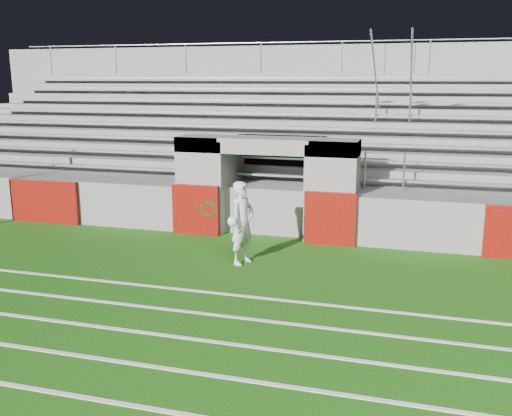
% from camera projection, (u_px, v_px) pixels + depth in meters
% --- Properties ---
extents(ground, '(90.00, 90.00, 0.00)m').
position_uv_depth(ground, '(224.00, 276.00, 12.12)').
color(ground, '#184E0D').
rests_on(ground, ground).
extents(field_markings, '(28.00, 8.09, 0.01)m').
position_uv_depth(field_markings, '(98.00, 400.00, 7.43)').
color(field_markings, white).
rests_on(field_markings, ground).
extents(stadium_structure, '(26.00, 8.48, 5.42)m').
position_uv_depth(stadium_structure, '(300.00, 158.00, 19.26)').
color(stadium_structure, slate).
rests_on(stadium_structure, ground).
extents(goalkeeper_with_ball, '(0.65, 0.80, 1.88)m').
position_uv_depth(goalkeeper_with_ball, '(242.00, 223.00, 12.75)').
color(goalkeeper_with_ball, silver).
rests_on(goalkeeper_with_ball, ground).
extents(hose_coil, '(0.50, 0.14, 0.52)m').
position_uv_depth(hose_coil, '(209.00, 210.00, 15.09)').
color(hose_coil, '#0D421B').
rests_on(hose_coil, ground).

